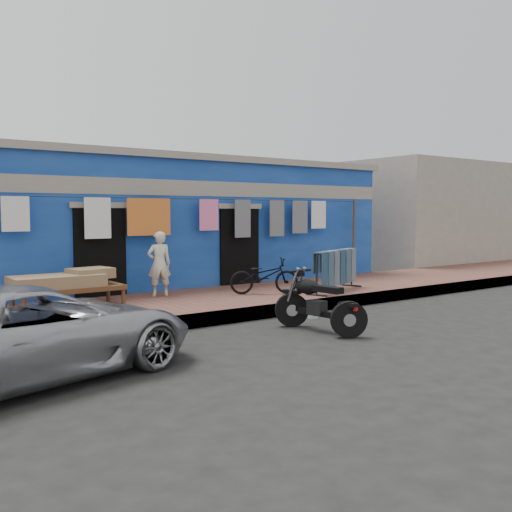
# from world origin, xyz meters

# --- Properties ---
(ground) EXTENTS (80.00, 80.00, 0.00)m
(ground) POSITION_xyz_m (0.00, 0.00, 0.00)
(ground) COLOR black
(ground) RESTS_ON ground
(sidewalk) EXTENTS (28.00, 3.00, 0.25)m
(sidewalk) POSITION_xyz_m (0.00, 3.00, 0.12)
(sidewalk) COLOR brown
(sidewalk) RESTS_ON ground
(curb) EXTENTS (28.00, 0.10, 0.25)m
(curb) POSITION_xyz_m (0.00, 1.55, 0.12)
(curb) COLOR gray
(curb) RESTS_ON ground
(building) EXTENTS (12.20, 5.20, 3.36)m
(building) POSITION_xyz_m (-0.00, 6.99, 1.69)
(building) COLOR navy
(building) RESTS_ON ground
(neighbor_right) EXTENTS (6.00, 5.00, 3.80)m
(neighbor_right) POSITION_xyz_m (11.00, 7.00, 1.90)
(neighbor_right) COLOR #9E9384
(neighbor_right) RESTS_ON ground
(clothesline) EXTENTS (10.06, 0.06, 2.10)m
(clothesline) POSITION_xyz_m (0.20, 4.25, 1.80)
(clothesline) COLOR brown
(clothesline) RESTS_ON sidewalk
(car) EXTENTS (4.53, 2.84, 1.18)m
(car) POSITION_xyz_m (-4.74, 0.06, 0.59)
(car) COLOR #AEADB2
(car) RESTS_ON ground
(seated_person) EXTENTS (0.55, 0.43, 1.36)m
(seated_person) POSITION_xyz_m (-1.19, 3.80, 0.93)
(seated_person) COLOR beige
(seated_person) RESTS_ON sidewalk
(bicycle) EXTENTS (1.53, 1.15, 0.95)m
(bicycle) POSITION_xyz_m (0.78, 2.77, 0.72)
(bicycle) COLOR black
(bicycle) RESTS_ON sidewalk
(motorcycle) EXTENTS (0.95, 1.71, 1.01)m
(motorcycle) POSITION_xyz_m (-0.12, 0.04, 0.51)
(motorcycle) COLOR black
(motorcycle) RESTS_ON ground
(charpoy) EXTENTS (2.05, 1.03, 0.68)m
(charpoy) POSITION_xyz_m (-3.22, 3.37, 0.59)
(charpoy) COLOR brown
(charpoy) RESTS_ON sidewalk
(jeans_rack) EXTENTS (2.22, 1.73, 0.94)m
(jeans_rack) POSITION_xyz_m (2.35, 2.23, 0.72)
(jeans_rack) COLOR black
(jeans_rack) RESTS_ON sidewalk
(litter_a) EXTENTS (0.20, 0.17, 0.08)m
(litter_a) POSITION_xyz_m (0.12, 1.20, 0.04)
(litter_a) COLOR silver
(litter_a) RESTS_ON ground
(litter_b) EXTENTS (0.16, 0.18, 0.07)m
(litter_b) POSITION_xyz_m (1.68, 1.20, 0.04)
(litter_b) COLOR silver
(litter_b) RESTS_ON ground
(litter_c) EXTENTS (0.20, 0.23, 0.08)m
(litter_c) POSITION_xyz_m (0.62, 1.05, 0.04)
(litter_c) COLOR silver
(litter_c) RESTS_ON ground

